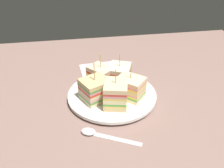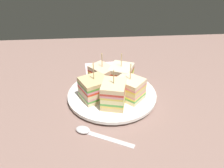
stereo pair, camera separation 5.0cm
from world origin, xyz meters
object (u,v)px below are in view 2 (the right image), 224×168
at_px(sandwich_wedge_1, 113,94).
at_px(sandwich_wedge_4, 103,76).
at_px(spoon, 90,132).
at_px(sandwich_wedge_0, 94,89).
at_px(napkin, 105,69).
at_px(sandwich_wedge_2, 130,89).
at_px(plate, 112,95).
at_px(sandwich_wedge_3, 121,76).

relative_size(sandwich_wedge_1, sandwich_wedge_4, 1.00).
distance_m(sandwich_wedge_4, spoon, 0.19).
bearing_deg(sandwich_wedge_0, napkin, 52.35).
relative_size(sandwich_wedge_0, sandwich_wedge_2, 1.04).
distance_m(sandwich_wedge_1, sandwich_wedge_2, 0.05).
distance_m(plate, sandwich_wedge_3, 0.06).
distance_m(sandwich_wedge_2, sandwich_wedge_3, 0.07).
bearing_deg(sandwich_wedge_4, sandwich_wedge_0, -61.26).
bearing_deg(napkin, spoon, 80.73).
height_order(sandwich_wedge_2, sandwich_wedge_4, sandwich_wedge_2).
bearing_deg(spoon, sandwich_wedge_2, -105.71).
xyz_separation_m(sandwich_wedge_4, napkin, (-0.01, -0.12, -0.04)).
height_order(sandwich_wedge_0, spoon, sandwich_wedge_0).
xyz_separation_m(plate, spoon, (0.06, 0.14, -0.01)).
bearing_deg(sandwich_wedge_2, spoon, 89.46).
bearing_deg(sandwich_wedge_4, sandwich_wedge_2, 3.29).
relative_size(plate, spoon, 1.81).
xyz_separation_m(sandwich_wedge_2, napkin, (0.06, -0.19, -0.04)).
height_order(sandwich_wedge_0, sandwich_wedge_2, sandwich_wedge_0).
height_order(sandwich_wedge_2, spoon, sandwich_wedge_2).
height_order(spoon, napkin, spoon).
bearing_deg(sandwich_wedge_1, sandwich_wedge_0, 67.60).
bearing_deg(sandwich_wedge_3, spoon, -3.27).
relative_size(plate, sandwich_wedge_0, 2.29).
bearing_deg(napkin, sandwich_wedge_1, 92.14).
bearing_deg(napkin, sandwich_wedge_0, 78.76).
height_order(sandwich_wedge_0, sandwich_wedge_3, sandwich_wedge_0).
height_order(sandwich_wedge_0, sandwich_wedge_1, sandwich_wedge_0).
relative_size(sandwich_wedge_1, sandwich_wedge_2, 0.98).
distance_m(spoon, napkin, 0.31).
bearing_deg(napkin, sandwich_wedge_2, 106.00).
bearing_deg(napkin, sandwich_wedge_4, 84.03).
distance_m(sandwich_wedge_2, napkin, 0.21).
xyz_separation_m(sandwich_wedge_2, spoon, (0.11, 0.11, -0.04)).
bearing_deg(sandwich_wedge_2, sandwich_wedge_1, 71.01).
bearing_deg(plate, sandwich_wedge_1, 86.93).
distance_m(plate, sandwich_wedge_4, 0.06).
bearing_deg(sandwich_wedge_0, sandwich_wedge_4, 42.86).
height_order(sandwich_wedge_0, napkin, sandwich_wedge_0).
bearing_deg(sandwich_wedge_0, sandwich_wedge_2, -30.79).
bearing_deg(sandwich_wedge_4, napkin, 133.50).
relative_size(sandwich_wedge_1, napkin, 0.77).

